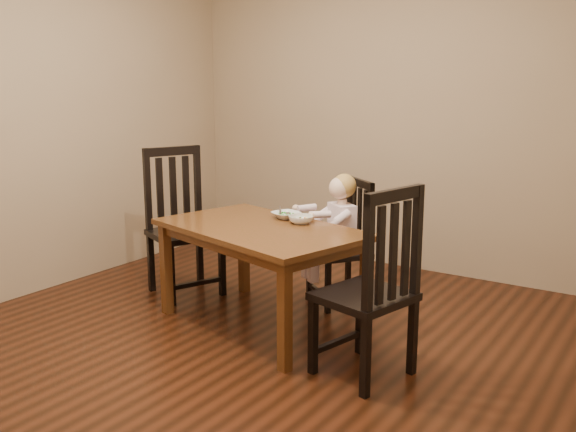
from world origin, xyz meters
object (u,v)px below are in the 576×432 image
Objects in this scene: toddler at (339,227)px; bowl_peas at (286,215)px; bowl_veg at (301,220)px; chair_right at (372,288)px; chair_left at (182,224)px; chair_child at (345,245)px; dining_table at (261,238)px.

toddler is 2.79× the size of bowl_peas.
toddler is 0.48m from bowl_veg.
chair_left is at bearing 87.99° from chair_right.
chair_right reaches higher than toddler.
chair_child reaches higher than bowl_veg.
chair_right is (0.96, -0.29, -0.09)m from dining_table.
bowl_peas is at bearing 116.73° from chair_left.
dining_table is 1.37× the size of chair_left.
chair_right reaches higher than dining_table.
dining_table is 2.94× the size of toddler.
chair_right is at bearing -31.75° from bowl_peas.
chair_right is 6.51× the size of bowl_veg.
chair_left reaches higher than bowl_peas.
chair_child is 0.82× the size of chair_left.
dining_table is 8.19× the size of bowl_peas.
dining_table is 9.18× the size of bowl_veg.
bowl_peas is at bearing 72.13° from chair_right.
toddler is (-0.03, -0.04, 0.14)m from chair_child.
chair_right is 1.22m from toddler.
chair_left is at bearing 178.79° from bowl_veg.
bowl_veg reaches higher than bowl_peas.
chair_child is 1.76× the size of toddler.
bowl_peas is (0.93, 0.05, 0.17)m from chair_left.
chair_left reaches higher than chair_right.
chair_right is 0.95m from bowl_veg.
chair_right reaches higher than bowl_veg.
chair_child is 0.14m from toddler.
dining_table is at bearing -128.61° from bowl_veg.
chair_right is 5.80× the size of bowl_peas.
dining_table is 1.67× the size of chair_child.
bowl_veg is (0.18, 0.22, 0.11)m from dining_table.
chair_left is 1.96m from chair_right.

